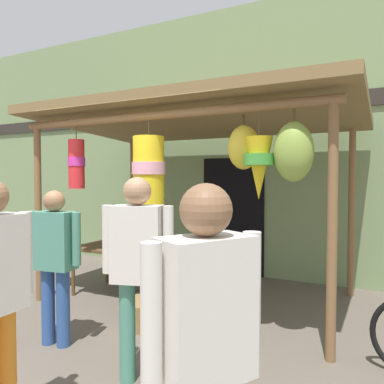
{
  "coord_description": "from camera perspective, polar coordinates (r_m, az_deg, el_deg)",
  "views": [
    {
      "loc": [
        2.65,
        -3.63,
        1.66
      ],
      "look_at": [
        0.19,
        1.17,
        1.46
      ],
      "focal_mm": 35.38,
      "sensor_mm": 36.0,
      "label": 1
    }
  ],
  "objects": [
    {
      "name": "flower_heap_on_table",
      "position": [
        5.41,
        -9.85,
        -7.35
      ],
      "size": [
        0.56,
        0.39,
        0.17
      ],
      "color": "yellow",
      "rests_on": "display_table"
    },
    {
      "name": "market_stall_canopy",
      "position": [
        5.02,
        0.9,
        9.54
      ],
      "size": [
        4.24,
        2.64,
        2.61
      ],
      "color": "brown",
      "rests_on": "ground_plane"
    },
    {
      "name": "folding_chair",
      "position": [
        4.35,
        1.48,
        -13.3
      ],
      "size": [
        0.49,
        0.49,
        0.84
      ],
      "color": "beige",
      "rests_on": "ground_plane"
    },
    {
      "name": "wicker_basket_spare",
      "position": [
        5.13,
        0.38,
        -15.62
      ],
      "size": [
        0.53,
        0.53,
        0.19
      ],
      "primitive_type": "cylinder",
      "color": "brown",
      "rests_on": "ground_plane"
    },
    {
      "name": "wicker_basket_by_table",
      "position": [
        4.49,
        -7.44,
        -17.64
      ],
      "size": [
        0.51,
        0.51,
        0.29
      ],
      "primitive_type": "cylinder",
      "color": "olive",
      "rests_on": "ground_plane"
    },
    {
      "name": "vendor_in_orange",
      "position": [
        3.12,
        -8.21,
        -10.39
      ],
      "size": [
        0.57,
        0.33,
        1.67
      ],
      "color": "#4C8E7A",
      "rests_on": "ground_plane"
    },
    {
      "name": "display_table",
      "position": [
        5.49,
        -9.9,
        -8.77
      ],
      "size": [
        1.41,
        0.83,
        0.69
      ],
      "color": "brown",
      "rests_on": "ground_plane"
    },
    {
      "name": "ground_plane",
      "position": [
        4.79,
        -8.88,
        -18.16
      ],
      "size": [
        30.0,
        30.0,
        0.0
      ],
      "primitive_type": "plane",
      "color": "#60564C"
    },
    {
      "name": "shop_facade",
      "position": [
        6.8,
        4.15,
        7.37
      ],
      "size": [
        12.89,
        0.29,
        4.56
      ],
      "color": "#7A9360",
      "rests_on": "ground_plane"
    },
    {
      "name": "customer_foreground",
      "position": [
        1.71,
        2.09,
        -21.83
      ],
      "size": [
        0.39,
        0.53,
        1.64
      ],
      "color": "orange",
      "rests_on": "ground_plane"
    },
    {
      "name": "passerby_at_right",
      "position": [
        4.02,
        -19.97,
        -8.91
      ],
      "size": [
        0.59,
        0.27,
        1.54
      ],
      "color": "#2D5193",
      "rests_on": "ground_plane"
    }
  ]
}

